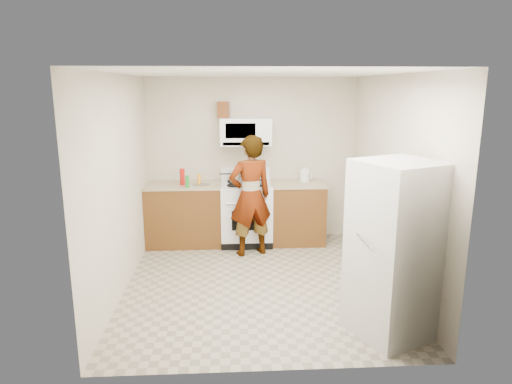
{
  "coord_description": "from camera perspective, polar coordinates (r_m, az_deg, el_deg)",
  "views": [
    {
      "loc": [
        -0.34,
        -5.22,
        2.36
      ],
      "look_at": [
        -0.0,
        0.55,
        1.02
      ],
      "focal_mm": 32.0,
      "sensor_mm": 36.0,
      "label": 1
    }
  ],
  "objects": [
    {
      "name": "bottle_spray",
      "position": [
        6.81,
        -9.19,
        1.88
      ],
      "size": [
        0.09,
        0.09,
        0.24
      ],
      "primitive_type": "cylinder",
      "rotation": [
        0.0,
        0.0,
        0.2
      ],
      "color": "red",
      "rests_on": "counter_left"
    },
    {
      "name": "cabinet_right",
      "position": [
        7.05,
        5.13,
        -2.7
      ],
      "size": [
        0.8,
        0.62,
        0.9
      ],
      "primitive_type": "cube",
      "color": "brown",
      "rests_on": "floor"
    },
    {
      "name": "right_wall",
      "position": [
        5.67,
        16.64,
        1.24
      ],
      "size": [
        0.02,
        3.6,
        2.5
      ],
      "primitive_type": "cube",
      "color": "beige",
      "rests_on": "floor"
    },
    {
      "name": "person",
      "position": [
        6.4,
        -0.71,
        -0.51
      ],
      "size": [
        0.72,
        0.59,
        1.71
      ],
      "primitive_type": "imported",
      "rotation": [
        0.0,
        0.0,
        3.47
      ],
      "color": "tan",
      "rests_on": "floor"
    },
    {
      "name": "gas_range",
      "position": [
        6.96,
        -1.23,
        -2.55
      ],
      "size": [
        0.76,
        0.65,
        1.13
      ],
      "color": "white",
      "rests_on": "floor"
    },
    {
      "name": "broom",
      "position": [
        6.41,
        13.98,
        -3.22
      ],
      "size": [
        0.21,
        0.18,
        1.19
      ],
      "primitive_type": "cylinder",
      "rotation": [
        0.14,
        -0.14,
        -0.07
      ],
      "color": "silver",
      "rests_on": "floor"
    },
    {
      "name": "counter_left",
      "position": [
        6.9,
        -9.07,
        0.84
      ],
      "size": [
        1.14,
        0.64,
        0.03
      ],
      "primitive_type": "cube",
      "color": "tan",
      "rests_on": "cabinet_left"
    },
    {
      "name": "bottle_hot_sauce",
      "position": [
        6.81,
        -7.12,
        1.59
      ],
      "size": [
        0.06,
        0.06,
        0.16
      ],
      "primitive_type": "cylinder",
      "rotation": [
        0.0,
        0.0,
        0.28
      ],
      "color": "orange",
      "rests_on": "counter_left"
    },
    {
      "name": "kettle",
      "position": [
        7.04,
        6.13,
        2.07
      ],
      "size": [
        0.16,
        0.16,
        0.18
      ],
      "primitive_type": "cylinder",
      "rotation": [
        0.0,
        0.0,
        0.1
      ],
      "color": "white",
      "rests_on": "counter_right"
    },
    {
      "name": "tray",
      "position": [
        6.74,
        -0.16,
        1.05
      ],
      "size": [
        0.27,
        0.19,
        0.05
      ],
      "primitive_type": "cube",
      "rotation": [
        0.0,
        0.0,
        -0.11
      ],
      "color": "silver",
      "rests_on": "gas_range"
    },
    {
      "name": "pot_lid",
      "position": [
        6.82,
        -6.83,
        0.99
      ],
      "size": [
        0.28,
        0.28,
        0.01
      ],
      "primitive_type": "cylinder",
      "rotation": [
        0.0,
        0.0,
        -0.07
      ],
      "color": "silver",
      "rests_on": "counter_left"
    },
    {
      "name": "jug",
      "position": [
        6.88,
        -4.1,
        10.22
      ],
      "size": [
        0.18,
        0.18,
        0.24
      ],
      "primitive_type": "cube",
      "rotation": [
        0.0,
        0.0,
        -0.41
      ],
      "color": "brown",
      "rests_on": "microwave"
    },
    {
      "name": "fridge",
      "position": [
        4.54,
        17.0,
        -6.92
      ],
      "size": [
        0.92,
        0.92,
        1.7
      ],
      "primitive_type": "cube",
      "rotation": [
        0.0,
        0.0,
        0.41
      ],
      "color": "silver",
      "rests_on": "floor"
    },
    {
      "name": "microwave",
      "position": [
        6.86,
        -1.31,
        7.56
      ],
      "size": [
        0.76,
        0.38,
        0.4
      ],
      "primitive_type": "cube",
      "color": "white",
      "rests_on": "back_wall"
    },
    {
      "name": "cabinet_left",
      "position": [
        7.01,
        -8.94,
        -2.9
      ],
      "size": [
        1.12,
        0.62,
        0.9
      ],
      "primitive_type": "cube",
      "color": "brown",
      "rests_on": "floor"
    },
    {
      "name": "counter_right",
      "position": [
        6.94,
        5.21,
        1.02
      ],
      "size": [
        0.82,
        0.64,
        0.03
      ],
      "primitive_type": "cube",
      "color": "tan",
      "rests_on": "cabinet_right"
    },
    {
      "name": "back_wall",
      "position": [
        7.1,
        -0.54,
        4.09
      ],
      "size": [
        3.2,
        0.02,
        2.5
      ],
      "primitive_type": "cube",
      "color": "beige",
      "rests_on": "floor"
    },
    {
      "name": "floor",
      "position": [
        5.74,
        0.37,
        -11.21
      ],
      "size": [
        3.6,
        3.6,
        0.0
      ],
      "primitive_type": "plane",
      "color": "gray",
      "rests_on": "ground"
    },
    {
      "name": "bottle_green_cap",
      "position": [
        6.64,
        -8.57,
        1.31
      ],
      "size": [
        0.06,
        0.06,
        0.17
      ],
      "primitive_type": "cylinder",
      "rotation": [
        0.0,
        0.0,
        -0.09
      ],
      "color": "#188526",
      "rests_on": "counter_left"
    },
    {
      "name": "saucepan",
      "position": [
        6.93,
        -2.3,
        1.93
      ],
      "size": [
        0.27,
        0.27,
        0.14
      ],
      "primitive_type": "cylinder",
      "rotation": [
        0.0,
        0.0,
        0.07
      ],
      "color": "silver",
      "rests_on": "gas_range"
    }
  ]
}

